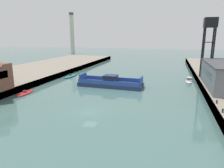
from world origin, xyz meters
TOP-DOWN VIEW (x-y plane):
  - ground_plane at (0.00, 0.00)m, footprint 400.00×400.00m
  - quay_left at (-36.29, 20.00)m, footprint 28.00×140.00m
  - chain_ferry at (-1.91, 20.62)m, footprint 18.64×6.58m
  - moored_boat_near_left at (20.31, 33.06)m, footprint 2.38×5.52m
  - moored_boat_near_right at (-20.51, 7.33)m, footprint 2.86×6.82m
  - moored_boat_mid_left at (-19.54, 30.03)m, footprint 2.46×7.57m
  - crane_tower at (24.60, 32.21)m, footprint 3.47×3.47m
  - bollard_right_mid at (23.13, 1.61)m, footprint 0.32×0.32m
  - bollard_left_aft at (-23.13, 6.31)m, footprint 0.32×0.32m
  - bollard_right_aft at (23.13, 6.45)m, footprint 0.32×0.32m
  - smokestack_distant_a at (-62.90, 118.41)m, footprint 3.54×3.54m

SIDE VIEW (x-z plane):
  - ground_plane at x=0.00m, z-range 0.00..0.00m
  - moored_boat_near_right at x=-20.51m, z-range -0.24..0.62m
  - moored_boat_mid_left at x=-19.54m, z-range -0.24..0.81m
  - moored_boat_near_left at x=20.31m, z-range -0.17..1.33m
  - quay_left at x=-36.29m, z-range 0.00..1.77m
  - chain_ferry at x=-1.91m, z-range -0.62..2.70m
  - bollard_right_mid at x=23.13m, z-range 1.81..2.52m
  - bollard_left_aft at x=-23.13m, z-range 1.81..2.52m
  - bollard_right_aft at x=23.13m, z-range 1.81..2.52m
  - crane_tower at x=24.60m, z-range 6.87..24.40m
  - smokestack_distant_a at x=-62.90m, z-range 1.02..32.99m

